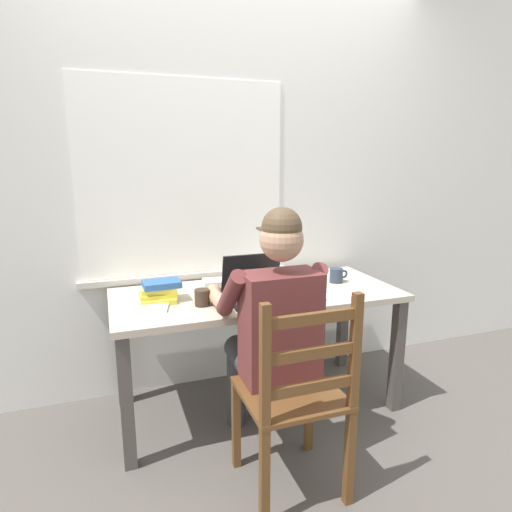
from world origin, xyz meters
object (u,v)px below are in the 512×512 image
wooden_chair (296,397)px  book_stack_side (220,284)px  laptop (256,289)px  book_stack_main (160,291)px  coffee_mug_spare (337,275)px  desk (257,307)px  computer_mouse (303,292)px  coffee_mug_white (300,276)px  seated_person (272,324)px  coffee_mug_dark (203,297)px

wooden_chair → book_stack_side: bearing=97.1°
laptop → wooden_chair: bearing=-93.5°
book_stack_side → book_stack_main: bearing=-161.7°
laptop → coffee_mug_spare: size_ratio=2.81×
wooden_chair → book_stack_main: bearing=122.6°
desk → wooden_chair: (-0.08, -0.71, -0.16)m
laptop → book_stack_main: bearing=166.6°
desk → computer_mouse: computer_mouse is taller
coffee_mug_white → book_stack_main: bearing=-175.8°
coffee_mug_spare → desk: bearing=-177.2°
seated_person → wooden_chair: seated_person is taller
computer_mouse → book_stack_side: 0.48m
desk → wooden_chair: wooden_chair is taller
wooden_chair → laptop: wooden_chair is taller
coffee_mug_spare → book_stack_side: 0.71m
desk → coffee_mug_dark: 0.38m
coffee_mug_white → coffee_mug_dark: size_ratio=1.03×
computer_mouse → coffee_mug_dark: coffee_mug_dark is taller
laptop → book_stack_side: (-0.14, 0.24, -0.02)m
coffee_mug_white → coffee_mug_dark: 0.67m
seated_person → book_stack_side: 0.57m
seated_person → coffee_mug_spare: 0.75m
desk → coffee_mug_spare: 0.54m
coffee_mug_dark → coffee_mug_spare: (0.86, 0.15, 0.00)m
coffee_mug_dark → coffee_mug_spare: size_ratio=0.98×
book_stack_side → seated_person: bearing=-79.5°
wooden_chair → laptop: (0.04, 0.60, 0.30)m
seated_person → coffee_mug_dark: size_ratio=10.83×
desk → book_stack_side: size_ratio=8.05×
wooden_chair → coffee_mug_dark: (-0.26, 0.58, 0.29)m
desk → laptop: (-0.04, -0.10, 0.14)m
computer_mouse → book_stack_main: (-0.76, 0.14, 0.04)m
coffee_mug_white → book_stack_main: 0.84m
coffee_mug_dark → computer_mouse: bearing=-0.4°
coffee_mug_dark → coffee_mug_spare: 0.87m
desk → computer_mouse: 0.28m
laptop → coffee_mug_white: bearing=27.9°
desk → book_stack_main: size_ratio=7.39×
computer_mouse → coffee_mug_spare: coffee_mug_spare is taller
coffee_mug_white → coffee_mug_spare: (0.22, -0.05, -0.00)m
seated_person → coffee_mug_white: 0.63m
laptop → coffee_mug_dark: size_ratio=2.87×
book_stack_main → desk: bearing=-1.4°
coffee_mug_spare → coffee_mug_dark: bearing=-170.1°
coffee_mug_dark → desk: bearing=20.3°
computer_mouse → coffee_mug_white: coffee_mug_white is taller
desk → coffee_mug_dark: coffee_mug_dark is taller
coffee_mug_white → coffee_mug_dark: bearing=-162.5°
seated_person → laptop: seated_person is taller
desk → laptop: size_ratio=4.83×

